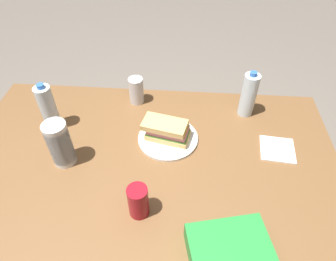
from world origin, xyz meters
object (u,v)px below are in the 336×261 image
dining_table (147,185)px  water_bottle_tall (249,95)px  soda_can_red (139,201)px  soda_can_silver (136,90)px  plastic_cup_stack (60,144)px  chip_bag (228,248)px  sandwich (167,130)px  water_bottle_spare (48,108)px  paper_plate (168,138)px

dining_table → water_bottle_tall: size_ratio=6.84×
soda_can_red → soda_can_silver: 0.58m
dining_table → plastic_cup_stack: 0.36m
soda_can_red → chip_bag: size_ratio=0.53×
sandwich → water_bottle_tall: size_ratio=0.94×
chip_bag → water_bottle_tall: (-0.12, -0.64, 0.06)m
dining_table → sandwich: sandwich is taller
chip_bag → dining_table: bearing=-59.1°
soda_can_silver → soda_can_red: bearing=99.6°
water_bottle_spare → soda_can_red: bearing=138.2°
dining_table → water_bottle_tall: water_bottle_tall is taller
soda_can_red → water_bottle_tall: (-0.39, -0.52, 0.04)m
sandwich → soda_can_silver: soda_can_silver is taller
dining_table → paper_plate: bearing=-112.4°
plastic_cup_stack → soda_can_silver: (-0.22, -0.37, -0.03)m
paper_plate → plastic_cup_stack: (0.38, 0.14, 0.09)m
sandwich → water_bottle_spare: size_ratio=0.93×
sandwich → chip_bag: bearing=115.3°
dining_table → sandwich: 0.23m
paper_plate → soda_can_red: soda_can_red is taller
dining_table → soda_can_silver: bearing=-77.0°
sandwich → soda_can_silver: (0.16, -0.24, 0.01)m
chip_bag → soda_can_silver: soda_can_silver is taller
water_bottle_tall → soda_can_silver: (0.49, -0.05, -0.04)m
dining_table → plastic_cup_stack: size_ratio=7.85×
sandwich → water_bottle_tall: water_bottle_tall is taller
paper_plate → plastic_cup_stack: plastic_cup_stack is taller
paper_plate → plastic_cup_stack: size_ratio=1.30×
plastic_cup_stack → water_bottle_spare: (0.11, -0.18, 0.01)m
paper_plate → chip_bag: chip_bag is taller
soda_can_red → soda_can_silver: (0.10, -0.57, 0.00)m
soda_can_silver → water_bottle_spare: bearing=30.4°
dining_table → paper_plate: paper_plate is taller
sandwich → soda_can_red: soda_can_red is taller
dining_table → soda_can_red: bearing=91.3°
dining_table → soda_can_red: 0.23m
soda_can_red → dining_table: bearing=-88.7°
sandwich → plastic_cup_stack: 0.40m
sandwich → paper_plate: bearing=-166.2°
paper_plate → soda_can_silver: (0.16, -0.23, 0.05)m
paper_plate → soda_can_silver: soda_can_silver is taller
soda_can_red → chip_bag: (-0.27, 0.12, -0.03)m
sandwich → soda_can_silver: 0.28m
soda_can_red → water_bottle_tall: bearing=-126.8°
water_bottle_spare → chip_bag: bearing=144.6°
dining_table → soda_can_silver: 0.44m
chip_bag → soda_can_silver: (0.37, -0.68, 0.03)m
soda_can_red → water_bottle_tall: water_bottle_tall is taller
plastic_cup_stack → sandwich: bearing=-159.6°
chip_bag → water_bottle_spare: (0.69, -0.49, 0.07)m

